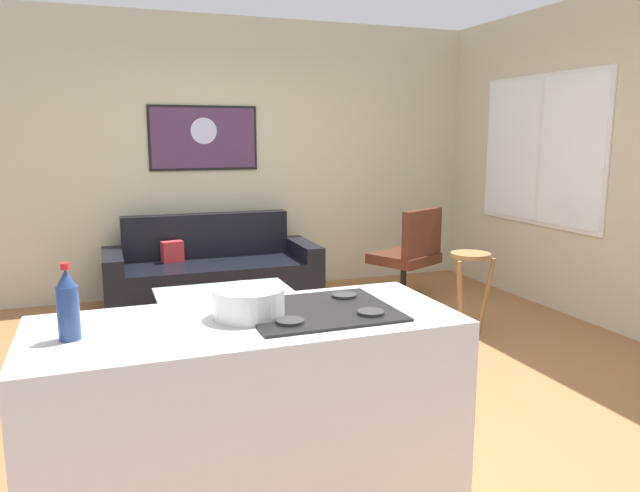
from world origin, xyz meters
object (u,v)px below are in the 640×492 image
object	(u,v)px
couch	(212,276)
coffee_table	(224,295)
soda_bottle	(68,305)
wall_painting	(204,138)
armchair	(410,254)
mixing_bowl	(249,303)
bar_stool	(470,272)

from	to	relation	value
couch	coffee_table	bearing A→B (deg)	-95.55
couch	soda_bottle	xyz separation A→B (m)	(-1.12, -3.44, 0.74)
couch	wall_painting	distance (m)	1.41
armchair	mixing_bowl	bearing A→B (deg)	-128.56
couch	mixing_bowl	bearing A→B (deg)	-97.65
coffee_table	armchair	world-z (taller)	armchair
armchair	wall_painting	size ratio (longest dim) A/B	0.84
bar_stool	mixing_bowl	distance (m)	2.93
mixing_bowl	bar_stool	bearing A→B (deg)	38.33
coffee_table	mixing_bowl	size ratio (longest dim) A/B	3.66
mixing_bowl	wall_painting	bearing A→B (deg)	82.63
coffee_table	wall_painting	bearing A→B (deg)	84.47
wall_painting	bar_stool	bearing A→B (deg)	-50.32
coffee_table	bar_stool	world-z (taller)	bar_stool
soda_bottle	mixing_bowl	distance (m)	0.67
soda_bottle	wall_painting	xyz separation A→B (m)	(1.17, 3.96, 0.57)
couch	bar_stool	xyz separation A→B (m)	(1.81, -1.60, 0.24)
armchair	soda_bottle	bearing A→B (deg)	-135.20
coffee_table	wall_painting	size ratio (longest dim) A/B	0.96
coffee_table	armchair	xyz separation A→B (m)	(2.01, 0.68, 0.07)
wall_painting	soda_bottle	bearing A→B (deg)	-106.46
couch	wall_painting	world-z (taller)	wall_painting
bar_stool	armchair	bearing A→B (deg)	85.64
coffee_table	armchair	size ratio (longest dim) A/B	1.15
couch	coffee_table	distance (m)	1.12
couch	bar_stool	distance (m)	2.43
coffee_table	mixing_bowl	distance (m)	2.38
couch	soda_bottle	distance (m)	3.69
bar_stool	soda_bottle	bearing A→B (deg)	-147.94
couch	mixing_bowl	size ratio (longest dim) A/B	6.98
coffee_table	mixing_bowl	bearing A→B (deg)	-98.67
bar_stool	coffee_table	bearing A→B (deg)	165.71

